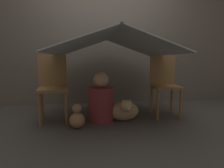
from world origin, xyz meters
The scene contains 8 objects.
ground_plane centered at (0.00, 0.00, 0.00)m, with size 8.80×8.80×0.00m, color #47423D.
wall_back centered at (0.00, 1.17, 1.25)m, with size 7.00×0.05×2.50m.
chair_left centered at (-0.77, 0.28, 0.48)m, with size 0.42×0.42×0.87m.
chair_right centered at (0.77, 0.28, 0.48)m, with size 0.40×0.40×0.87m.
sheet_canopy centered at (0.00, 0.22, 1.00)m, with size 1.53×1.31×0.27m.
person_front centered at (-0.15, 0.16, 0.27)m, with size 0.34×0.34×0.64m.
dog centered at (0.15, 0.09, 0.15)m, with size 0.38×0.34×0.32m.
plush_toy centered at (-0.45, -0.06, 0.12)m, with size 0.18×0.18×0.29m.
Camera 1 is at (-0.32, -2.07, 0.78)m, focal length 28.00 mm.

